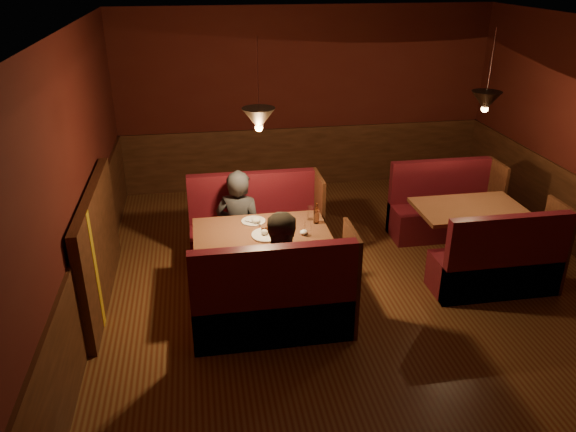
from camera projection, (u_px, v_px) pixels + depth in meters
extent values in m
cube|color=#582612|center=(362.00, 293.00, 6.50)|extent=(6.00, 7.00, 0.01)
cube|color=#39241C|center=(380.00, 30.00, 5.29)|extent=(6.00, 7.00, 0.01)
cube|color=#380E0A|center=(306.00, 100.00, 9.04)|extent=(6.00, 0.01, 2.90)
cube|color=#380E0A|center=(72.00, 193.00, 5.45)|extent=(0.01, 7.00, 2.90)
cube|color=black|center=(305.00, 156.00, 9.41)|extent=(6.00, 0.04, 1.00)
cube|color=black|center=(89.00, 277.00, 5.84)|extent=(0.04, 7.00, 1.00)
cube|color=black|center=(98.00, 246.00, 6.15)|extent=(0.10, 2.20, 1.30)
cube|color=gold|center=(96.00, 271.00, 5.66)|extent=(0.01, 0.12, 1.30)
cylinder|color=#333333|center=(258.00, 79.00, 5.48)|extent=(0.01, 0.01, 0.80)
cone|color=black|center=(259.00, 119.00, 5.65)|extent=(0.34, 0.34, 0.22)
sphere|color=#FFBF72|center=(259.00, 128.00, 5.68)|extent=(0.08, 0.08, 0.08)
cylinder|color=#333333|center=(491.00, 65.00, 6.19)|extent=(0.01, 0.01, 0.80)
cone|color=black|center=(486.00, 101.00, 6.35)|extent=(0.34, 0.34, 0.22)
sphere|color=#FFBF72|center=(485.00, 109.00, 6.39)|extent=(0.08, 0.08, 0.08)
cube|color=brown|center=(261.00, 233.00, 6.18)|extent=(1.48, 0.90, 0.05)
cylinder|color=black|center=(262.00, 264.00, 6.35)|extent=(0.15, 0.15, 0.74)
cylinder|color=black|center=(262.00, 291.00, 6.49)|extent=(0.59, 0.59, 0.04)
cylinder|color=silver|center=(265.00, 235.00, 6.05)|extent=(0.30, 0.30, 0.02)
cube|color=black|center=(266.00, 231.00, 6.08)|extent=(0.10, 0.08, 0.04)
ellipsoid|color=silver|center=(264.00, 232.00, 6.03)|extent=(0.07, 0.07, 0.06)
cube|color=tan|center=(274.00, 237.00, 5.95)|extent=(0.09, 0.08, 0.03)
cylinder|color=silver|center=(271.00, 237.00, 5.97)|extent=(0.06, 0.13, 0.01)
cylinder|color=silver|center=(253.00, 221.00, 6.37)|extent=(0.28, 0.28, 0.02)
ellipsoid|color=beige|center=(256.00, 220.00, 6.31)|extent=(0.11, 0.11, 0.06)
cube|color=silver|center=(253.00, 223.00, 6.30)|extent=(0.18, 0.14, 0.00)
cylinder|color=white|center=(288.00, 224.00, 6.22)|extent=(0.06, 0.06, 0.09)
cylinder|color=white|center=(311.00, 213.00, 6.40)|extent=(0.08, 0.08, 0.16)
cylinder|color=white|center=(308.00, 229.00, 6.03)|extent=(0.08, 0.08, 0.16)
cylinder|color=#47230F|center=(316.00, 216.00, 6.31)|extent=(0.06, 0.06, 0.17)
cylinder|color=#47230F|center=(317.00, 206.00, 6.26)|extent=(0.03, 0.03, 0.07)
ellipsoid|color=white|center=(304.00, 232.00, 6.08)|extent=(0.12, 0.12, 0.05)
cube|color=#560B14|center=(255.00, 244.00, 7.09)|extent=(1.59, 0.58, 0.48)
cube|color=#560B14|center=(252.00, 214.00, 7.16)|extent=(1.59, 0.13, 1.11)
cube|color=black|center=(318.00, 217.00, 7.08)|extent=(0.04, 0.58, 1.11)
cube|color=#560B14|center=(271.00, 312.00, 5.71)|extent=(1.59, 0.58, 0.48)
cube|color=#560B14|center=(274.00, 298.00, 5.37)|extent=(1.59, 0.13, 1.11)
cube|color=black|center=(350.00, 279.00, 5.70)|extent=(0.04, 0.58, 1.11)
cube|color=brown|center=(470.00, 209.00, 6.91)|extent=(1.31, 0.84, 0.05)
cylinder|color=black|center=(466.00, 236.00, 7.06)|extent=(0.14, 0.14, 0.69)
cylinder|color=black|center=(463.00, 258.00, 7.20)|extent=(0.55, 0.55, 0.04)
cube|color=#560B14|center=(442.00, 221.00, 7.76)|extent=(1.41, 0.54, 0.44)
cube|color=#560B14|center=(438.00, 195.00, 7.82)|extent=(1.41, 0.12, 1.03)
cube|color=black|center=(493.00, 198.00, 7.74)|extent=(0.04, 0.54, 1.03)
cube|color=#560B14|center=(492.00, 272.00, 6.47)|extent=(1.41, 0.54, 0.44)
cube|color=#560B14|center=(506.00, 259.00, 6.16)|extent=(1.41, 0.12, 1.03)
cube|color=black|center=(555.00, 245.00, 6.46)|extent=(0.04, 0.54, 1.03)
imported|color=#29292B|center=(239.00, 206.00, 6.74)|extent=(0.69, 0.57, 1.62)
imported|color=black|center=(286.00, 255.00, 5.65)|extent=(0.87, 0.73, 1.60)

